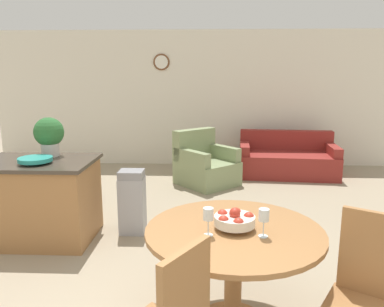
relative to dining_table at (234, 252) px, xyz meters
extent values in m
cube|color=silver|center=(-0.54, 5.20, 0.76)|extent=(8.00, 0.06, 2.70)
cylinder|color=brown|center=(-1.12, 5.16, 1.48)|extent=(0.32, 0.02, 0.32)
cylinder|color=white|center=(-1.12, 5.15, 1.48)|extent=(0.26, 0.01, 0.26)
cylinder|color=#9E6B3D|center=(0.00, 0.00, -0.21)|extent=(0.12, 0.12, 0.69)
cylinder|color=#9E6B3D|center=(0.00, 0.00, 0.16)|extent=(1.24, 1.24, 0.03)
cube|color=#9E6B3D|center=(-0.29, -0.82, 0.15)|extent=(0.24, 0.35, 0.54)
cube|color=#9E6B3D|center=(0.82, -0.29, 0.15)|extent=(0.35, 0.24, 0.54)
cylinder|color=silver|center=(0.00, 0.00, 0.19)|extent=(0.11, 0.11, 0.03)
cylinder|color=silver|center=(0.00, 0.00, 0.24)|extent=(0.28, 0.28, 0.06)
sphere|color=#B73323|center=(0.10, 0.01, 0.26)|extent=(0.08, 0.08, 0.08)
sphere|color=#B73323|center=(0.02, 0.10, 0.26)|extent=(0.08, 0.08, 0.08)
sphere|color=#B73323|center=(-0.08, 0.06, 0.26)|extent=(0.08, 0.08, 0.08)
sphere|color=#B73323|center=(-0.08, -0.06, 0.26)|extent=(0.08, 0.08, 0.08)
sphere|color=#B73323|center=(0.02, -0.10, 0.26)|extent=(0.08, 0.08, 0.08)
sphere|color=#B73323|center=(0.00, 0.00, 0.29)|extent=(0.08, 0.08, 0.08)
cylinder|color=silver|center=(-0.18, -0.12, 0.18)|extent=(0.06, 0.06, 0.01)
cylinder|color=silver|center=(-0.18, -0.12, 0.23)|extent=(0.01, 0.01, 0.11)
cylinder|color=silver|center=(-0.18, -0.12, 0.33)|extent=(0.07, 0.07, 0.08)
cylinder|color=silver|center=(0.18, -0.12, 0.18)|extent=(0.06, 0.06, 0.01)
cylinder|color=silver|center=(0.18, -0.12, 0.23)|extent=(0.01, 0.01, 0.11)
cylinder|color=silver|center=(0.18, -0.12, 0.33)|extent=(0.07, 0.07, 0.08)
cube|color=#9E6B3D|center=(-2.06, 1.46, -0.16)|extent=(1.18, 0.82, 0.87)
cube|color=#42382D|center=(-2.06, 1.46, 0.29)|extent=(1.24, 0.88, 0.04)
cylinder|color=teal|center=(-2.00, 1.31, 0.32)|extent=(0.12, 0.12, 0.02)
cylinder|color=teal|center=(-2.00, 1.31, 0.36)|extent=(0.35, 0.35, 0.04)
cylinder|color=beige|center=(-1.99, 1.69, 0.39)|extent=(0.20, 0.20, 0.15)
sphere|color=#2D6B33|center=(-1.99, 1.69, 0.59)|extent=(0.33, 0.33, 0.33)
cube|color=#9E9EA3|center=(-1.06, 1.67, -0.26)|extent=(0.29, 0.25, 0.66)
cube|color=gray|center=(-1.06, 1.67, 0.11)|extent=(0.28, 0.24, 0.09)
cube|color=maroon|center=(1.29, 4.35, -0.38)|extent=(1.80, 1.07, 0.42)
cube|color=maroon|center=(1.31, 4.72, 0.01)|extent=(1.75, 0.34, 0.37)
cube|color=maroon|center=(0.50, 4.41, -0.30)|extent=(0.23, 0.87, 0.59)
cube|color=maroon|center=(2.07, 4.29, -0.30)|extent=(0.23, 0.87, 0.59)
cube|color=gray|center=(-0.19, 3.68, -0.39)|extent=(1.18, 1.19, 0.40)
cube|color=gray|center=(-0.42, 3.93, 0.06)|extent=(0.73, 0.69, 0.51)
cube|color=gray|center=(-0.45, 3.46, -0.28)|extent=(0.63, 0.68, 0.63)
cube|color=gray|center=(0.06, 3.91, -0.28)|extent=(0.63, 0.68, 0.63)
camera|label=1|loc=(-0.19, -2.44, 1.21)|focal=35.00mm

